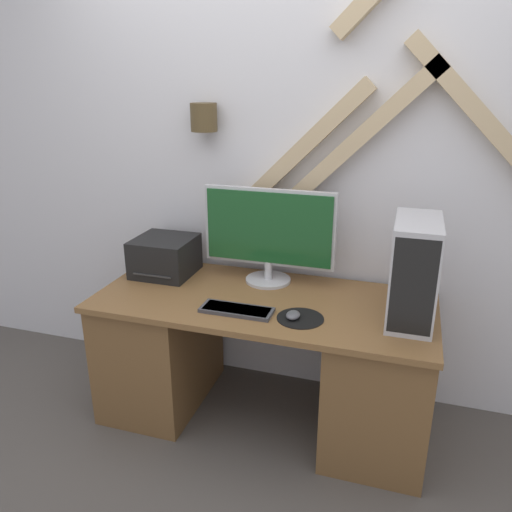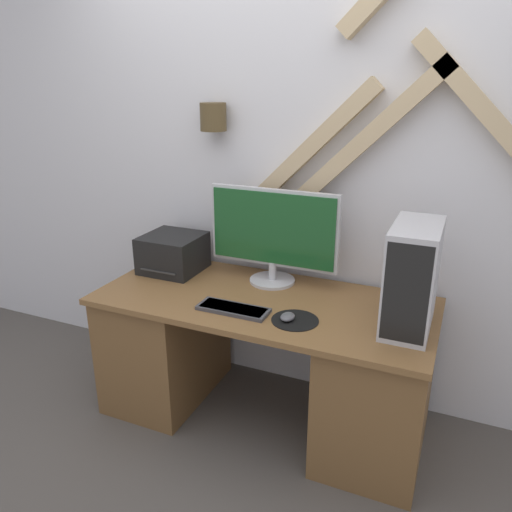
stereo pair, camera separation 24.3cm
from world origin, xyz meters
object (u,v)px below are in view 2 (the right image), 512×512
Objects in this scene: computer_tower at (412,277)px; printer at (173,253)px; monitor at (273,232)px; mouse at (288,317)px; keyboard at (233,309)px.

computer_tower is 1.34m from printer.
printer is at bearing 172.74° from computer_tower.
mouse is at bearing -59.74° from monitor.
monitor is at bearing 84.61° from keyboard.
monitor is 0.61m from printer.
keyboard is 0.27m from mouse.
monitor reaches higher than computer_tower.
monitor is at bearing 162.38° from computer_tower.
monitor is 2.20× the size of printer.
monitor is 0.49m from keyboard.
mouse reaches higher than keyboard.
computer_tower is (0.51, 0.16, 0.22)m from mouse.
printer is (-0.55, 0.34, 0.09)m from keyboard.
monitor is 0.53m from mouse.
computer_tower reaches higher than mouse.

